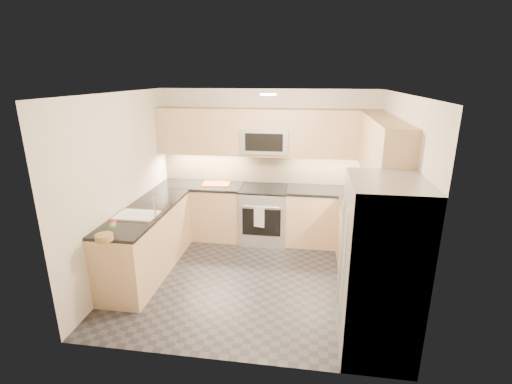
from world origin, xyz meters
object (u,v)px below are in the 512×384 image
gas_range (264,215)px  fruit_basket (104,237)px  microwave (265,140)px  cutting_board (216,184)px  refrigerator (380,269)px  utensil_bowl (363,188)px

gas_range → fruit_basket: fruit_basket is taller
gas_range → microwave: size_ratio=1.20×
cutting_board → refrigerator: bearing=-47.6°
fruit_basket → microwave: bearing=57.9°
gas_range → refrigerator: bearing=-59.1°
utensil_bowl → cutting_board: (-2.41, 0.11, -0.06)m
cutting_board → fruit_basket: bearing=-106.2°
gas_range → utensil_bowl: utensil_bowl is taller
gas_range → refrigerator: size_ratio=0.51×
refrigerator → utensil_bowl: size_ratio=7.32×
microwave → fruit_basket: size_ratio=3.88×
fruit_basket → cutting_board: bearing=73.8°
microwave → utensil_bowl: (1.58, -0.17, -0.69)m
gas_range → fruit_basket: (-1.52, -2.29, 0.52)m
microwave → refrigerator: (1.45, -2.55, -0.80)m
refrigerator → fruit_basket: 2.97m
refrigerator → fruit_basket: refrigerator is taller
cutting_board → gas_range: bearing=-4.8°
utensil_bowl → fruit_basket: utensil_bowl is taller
refrigerator → utensil_bowl: bearing=86.9°
cutting_board → fruit_basket: 2.46m
utensil_bowl → cutting_board: utensil_bowl is taller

